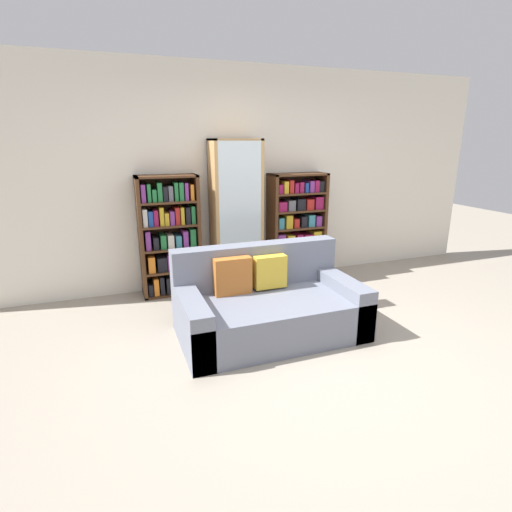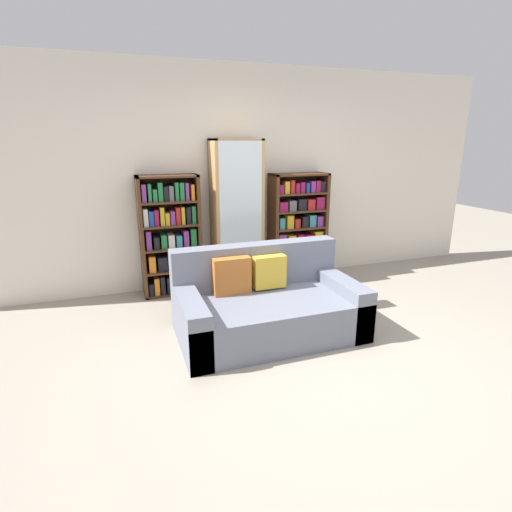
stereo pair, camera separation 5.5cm
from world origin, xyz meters
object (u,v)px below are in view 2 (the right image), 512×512
couch (266,306)px  bookshelf_right (297,229)px  bookshelf_left (170,238)px  display_cabinet (237,215)px  wine_bottle (290,285)px

couch → bookshelf_right: (0.97, 1.38, 0.41)m
bookshelf_left → bookshelf_right: size_ratio=1.02×
couch → bookshelf_left: (-0.70, 1.38, 0.42)m
couch → bookshelf_left: size_ratio=1.20×
display_cabinet → bookshelf_right: bearing=1.2°
couch → bookshelf_left: bearing=116.9°
couch → display_cabinet: size_ratio=0.93×
bookshelf_left → bookshelf_right: bearing=0.0°
bookshelf_left → couch: bearing=-63.1°
couch → bookshelf_right: bookshelf_right is taller
bookshelf_right → wine_bottle: bearing=-121.0°
couch → bookshelf_right: size_ratio=1.22×
wine_bottle → display_cabinet: bearing=129.2°
couch → bookshelf_left: bookshelf_left is taller
couch → wine_bottle: size_ratio=4.90×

